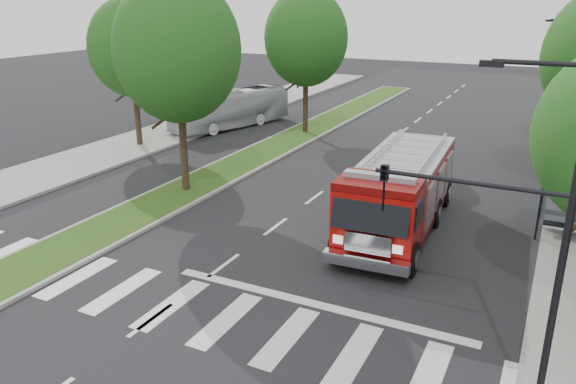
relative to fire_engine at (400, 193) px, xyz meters
name	(u,v)px	position (x,y,z in m)	size (l,w,h in m)	color
ground	(224,266)	(-4.64, -5.93, -1.63)	(140.00, 140.00, 0.00)	black
sidewalk_left	(112,151)	(-19.14, 4.07, -1.55)	(5.00, 80.00, 0.15)	gray
median	(293,138)	(-10.64, 12.07, -1.55)	(3.00, 50.00, 0.15)	gray
tree_median_near	(177,50)	(-10.64, 0.07, 5.19)	(5.80, 5.80, 10.16)	black
tree_median_far	(306,38)	(-10.64, 14.07, 4.86)	(5.60, 5.60, 9.72)	black
tree_left_mid	(131,48)	(-18.64, 6.07, 4.53)	(5.20, 5.20, 9.16)	black
streetlight_right_near	(520,224)	(4.97, -9.43, 3.04)	(4.08, 0.22, 8.00)	black
streetlight_right_far	(573,85)	(5.70, 14.07, 2.85)	(2.11, 0.20, 8.00)	black
fire_engine	(400,193)	(0.00, 0.00, 0.00)	(3.44, 9.92, 3.39)	#5E0605
city_bus	(231,109)	(-16.34, 13.48, -0.25)	(2.32, 9.90, 2.76)	silver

